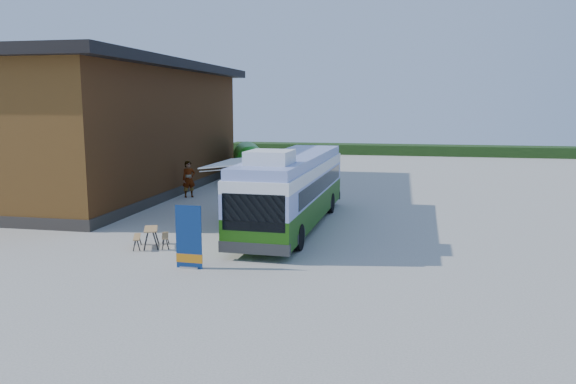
% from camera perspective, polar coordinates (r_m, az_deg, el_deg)
% --- Properties ---
extents(ground, '(100.00, 100.00, 0.00)m').
position_cam_1_polar(ground, '(21.52, -4.45, -4.86)').
color(ground, '#BCB7AD').
rests_on(ground, ground).
extents(barn, '(9.60, 21.20, 7.50)m').
position_cam_1_polar(barn, '(34.24, -17.01, 5.99)').
color(barn, brown).
rests_on(barn, ground).
extents(hedge, '(40.00, 3.00, 1.00)m').
position_cam_1_polar(hedge, '(58.31, 13.67, 4.16)').
color(hedge, '#264419').
rests_on(hedge, ground).
extents(bus, '(2.80, 11.47, 3.50)m').
position_cam_1_polar(bus, '(23.42, 0.45, 0.46)').
color(bus, '#246510').
rests_on(bus, ground).
extents(awning, '(2.76, 4.31, 0.52)m').
position_cam_1_polar(awning, '(24.00, -4.14, 2.75)').
color(awning, white).
rests_on(awning, ground).
extents(banner, '(0.88, 0.20, 2.02)m').
position_cam_1_polar(banner, '(17.90, -10.04, -5.10)').
color(banner, navy).
rests_on(banner, ground).
extents(picnic_table, '(1.55, 1.48, 0.70)m').
position_cam_1_polar(picnic_table, '(20.85, -13.75, -4.08)').
color(picnic_table, '#AD7B52').
rests_on(picnic_table, ground).
extents(person_a, '(0.88, 0.84, 2.02)m').
position_cam_1_polar(person_a, '(31.43, -10.04, 1.29)').
color(person_a, '#999999').
rests_on(person_a, ground).
extents(person_b, '(1.13, 1.18, 1.91)m').
position_cam_1_polar(person_b, '(29.10, -2.96, 0.70)').
color(person_b, '#999999').
rests_on(person_b, ground).
extents(slurry_tanker, '(3.38, 6.34, 2.45)m').
position_cam_1_polar(slurry_tanker, '(38.51, -4.00, 3.40)').
color(slurry_tanker, '#1D921A').
rests_on(slurry_tanker, ground).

